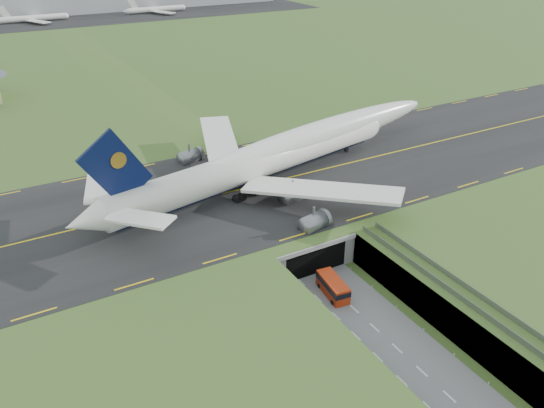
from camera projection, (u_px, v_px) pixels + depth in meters
ground at (343, 300)px, 85.56m from camera, size 900.00×900.00×0.00m
airfield_deck at (344, 285)px, 84.16m from camera, size 800.00×800.00×6.00m
trench_road at (372, 326)px, 79.73m from camera, size 12.00×75.00×0.20m
taxiway at (249, 188)px, 108.15m from camera, size 800.00×44.00×0.18m
tunnel_portal at (290, 235)px, 96.88m from camera, size 17.00×22.30×6.00m
guideway at (492, 320)px, 73.10m from camera, size 3.00×53.00×7.05m
jumbo_jet at (283, 153)px, 110.67m from camera, size 93.08×59.34×20.05m
shuttle_tram at (333, 287)px, 85.93m from camera, size 3.56×7.44×2.93m
cargo_terminal at (41, 1)px, 309.79m from camera, size 320.00×67.00×15.60m
distant_hills at (103, 1)px, 446.73m from camera, size 700.00×91.00×60.00m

